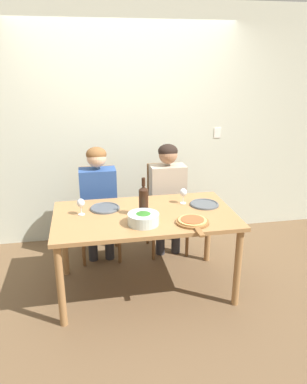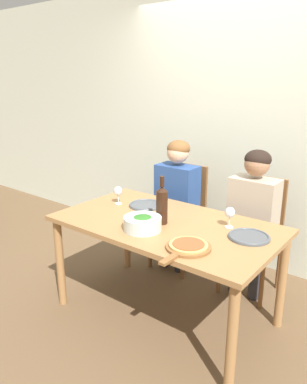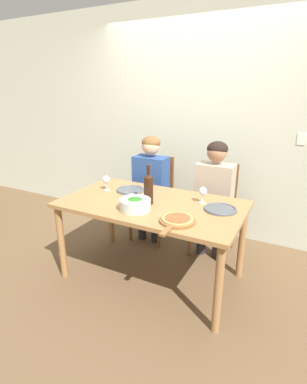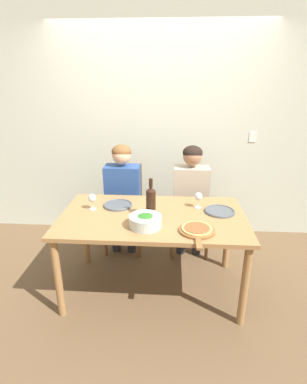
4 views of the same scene
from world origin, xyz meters
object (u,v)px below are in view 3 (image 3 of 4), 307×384
Objects in this scene: dinner_plate_right at (220,209)px; chair_right at (216,205)px; chair_left at (155,195)px; person_woman at (150,179)px; pizza_on_board at (177,220)px; wine_glass_right at (203,192)px; wine_glass_left at (106,180)px; person_man at (214,189)px; wine_bottle at (149,188)px; dinner_plate_left at (130,190)px; broccoli_bowl at (135,204)px.

chair_right is at bearing 108.10° from dinner_plate_right.
chair_left is 0.79× the size of person_woman.
wine_glass_right is (0.04, 0.47, 0.09)m from pizza_on_board.
wine_glass_left is at bearing -173.92° from wine_glass_right.
chair_right is 6.55× the size of wine_glass_right.
pizza_on_board is at bearing -95.08° from wine_glass_right.
chair_right is 0.79m from person_woman.
wine_bottle is at bearing -118.21° from person_man.
chair_right is 0.79× the size of person_man.
dinner_plate_left is at bearing 24.44° from wine_glass_left.
pizza_on_board is at bearing -8.94° from broccoli_bowl.
person_man is 4.52× the size of dinner_plate_right.
wine_bottle is 1.33× the size of broccoli_bowl.
broccoli_bowl is (0.34, -0.90, 0.07)m from person_woman.
chair_left reaches higher than broccoli_bowl.
dinner_plate_left is 1.00× the size of dinner_plate_right.
person_man is 4.70× the size of broccoli_bowl.
person_woman is at bearing 110.49° from broccoli_bowl.
dinner_plate_right is at bearing 59.42° from pizza_on_board.
chair_right is at bearing 89.77° from pizza_on_board.
dinner_plate_right is 1.83× the size of wine_glass_left.
wine_glass_right is at bearing 0.38° from dinner_plate_left.
person_woman reaches higher than chair_left.
person_woman reaches higher than broccoli_bowl.
person_woman is at bearing 94.40° from dinner_plate_left.
person_man is 8.26× the size of wine_glass_left.
person_woman reaches higher than wine_glass_right.
wine_glass_left is (-0.93, -0.71, 0.35)m from chair_right.
pizza_on_board is (0.41, -0.06, -0.03)m from broccoli_bowl.
pizza_on_board is at bearing -55.24° from chair_left.
wine_bottle is 0.21m from broccoli_bowl.
chair_right reaches higher than pizza_on_board.
wine_glass_left is (-0.18, -0.71, 0.35)m from chair_left.
person_woman is 0.75m from person_man.
person_woman is at bearing 73.36° from wine_glass_left.
person_man reaches higher than wine_glass_left.
broccoli_bowl is (-0.42, -1.01, 0.29)m from chair_right.
person_woman is at bearing 180.00° from person_man.
person_woman reaches higher than wine_bottle.
pizza_on_board is (-0.23, -0.39, 0.01)m from dinner_plate_right.
broccoli_bowl is at bearing -69.51° from person_woman.
wine_bottle reaches higher than broccoli_bowl.
broccoli_bowl is 0.61m from wine_glass_right.
person_woman is 0.94m from wine_glass_right.
dinner_plate_right is 0.65× the size of pizza_on_board.
person_woman reaches higher than chair_right.
dinner_plate_left is 0.65× the size of pizza_on_board.
person_man is at bearing 34.77° from dinner_plate_left.
person_man is at bearing 32.56° from wine_glass_left.
person_man is 0.87m from dinner_plate_left.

